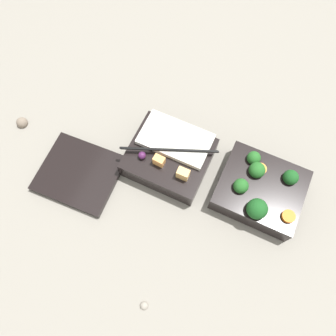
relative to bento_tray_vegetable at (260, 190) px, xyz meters
name	(u,v)px	position (x,y,z in m)	size (l,w,h in m)	color
ground_plane	(213,181)	(0.10, 0.01, -0.03)	(3.00, 3.00, 0.00)	gray
bento_tray_vegetable	(260,190)	(0.00, 0.00, 0.00)	(0.17, 0.15, 0.08)	black
bento_tray_rice	(170,155)	(0.20, 0.01, 0.00)	(0.19, 0.15, 0.07)	black
bento_lid	(79,173)	(0.37, 0.12, -0.02)	(0.17, 0.15, 0.01)	black
pebble_0	(22,123)	(0.56, 0.07, -0.02)	(0.03, 0.03, 0.03)	#7A6B5B
pebble_1	(144,306)	(0.12, 0.30, -0.02)	(0.02, 0.02, 0.02)	gray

